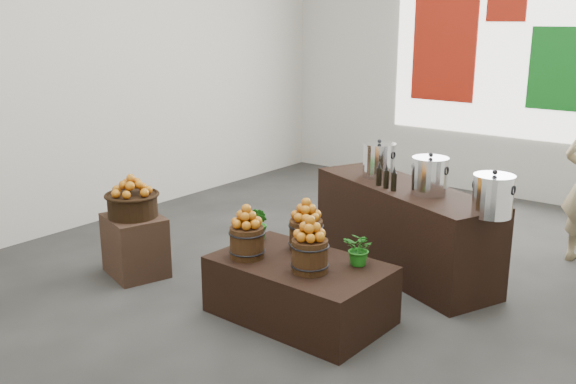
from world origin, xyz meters
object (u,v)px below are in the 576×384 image
Objects in this scene: crate at (135,245)px; wicker_basket at (133,206)px; counter at (403,228)px; stock_pot_left at (379,161)px; display_table at (300,290)px; stock_pot_center at (430,177)px; stock_pot_right at (493,197)px.

crate is 0.38m from wicker_basket.
stock_pot_left is (-0.38, 0.16, 0.56)m from counter.
stock_pot_center is at bearing 71.88° from display_table.
wicker_basket reaches higher than crate.
wicker_basket is 1.45× the size of stock_pot_left.
crate is 1.25× the size of wicker_basket.
stock_pot_left is at bearing 157.10° from stock_pot_center.
stock_pot_center is (0.67, -0.28, 0.00)m from stock_pot_left.
wicker_basket is 0.22× the size of counter.
wicker_basket is at bearing -130.56° from stock_pot_left.
counter is 6.47× the size of stock_pot_center.
counter is 6.47× the size of stock_pot_left.
wicker_basket is at bearing -171.17° from display_table.
counter is at bearing 40.43° from wicker_basket.
stock_pot_left is (1.51, 1.77, 0.69)m from crate.
display_table is 4.39× the size of stock_pot_right.
counter is (1.89, 1.61, -0.25)m from wicker_basket.
stock_pot_center reaches higher than wicker_basket.
stock_pot_center is (0.29, -0.12, 0.56)m from counter.
stock_pot_left is 1.00× the size of stock_pot_center.
wicker_basket is 2.66m from stock_pot_center.
crate is 3.17m from stock_pot_right.
counter is (1.89, 1.61, 0.13)m from crate.
stock_pot_center is at bearing 0.00° from counter.
stock_pot_center is at bearing -22.90° from stock_pot_left.
wicker_basket is 1.45× the size of stock_pot_right.
display_table is at bearing -109.67° from stock_pot_center.
counter is at bearing -22.90° from stock_pot_left.
counter is 0.69m from stock_pot_left.
crate is 2.73m from stock_pot_center.
stock_pot_left is (1.51, 1.77, 0.31)m from wicker_basket.
counter reaches higher than display_table.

